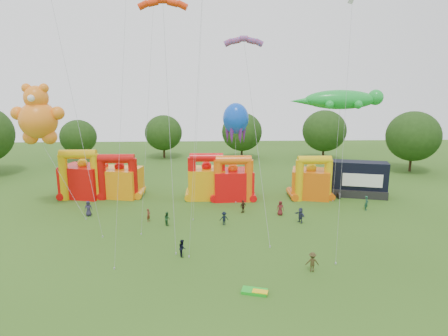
{
  "coord_description": "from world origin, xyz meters",
  "views": [
    {
      "loc": [
        1.12,
        -25.66,
        16.49
      ],
      "look_at": [
        2.83,
        18.0,
        6.61
      ],
      "focal_mm": 32.0,
      "sensor_mm": 36.0,
      "label": 1
    }
  ],
  "objects_px": {
    "teddy_bear_kite": "(54,156)",
    "octopus_kite": "(236,129)",
    "spectator_0": "(88,208)",
    "bouncy_castle_2": "(207,181)",
    "bouncy_castle_0": "(83,179)",
    "stage_trailer": "(358,179)",
    "spectator_4": "(243,206)",
    "gecko_kite": "(339,115)"
  },
  "relations": [
    {
      "from": "gecko_kite",
      "to": "spectator_0",
      "type": "distance_m",
      "value": 34.88
    },
    {
      "from": "stage_trailer",
      "to": "spectator_0",
      "type": "height_order",
      "value": "stage_trailer"
    },
    {
      "from": "bouncy_castle_0",
      "to": "bouncy_castle_2",
      "type": "relative_size",
      "value": 1.06
    },
    {
      "from": "stage_trailer",
      "to": "gecko_kite",
      "type": "xyz_separation_m",
      "value": [
        -3.47,
        -0.37,
        9.18
      ]
    },
    {
      "from": "bouncy_castle_0",
      "to": "spectator_0",
      "type": "relative_size",
      "value": 3.7
    },
    {
      "from": "octopus_kite",
      "to": "spectator_0",
      "type": "relative_size",
      "value": 6.98
    },
    {
      "from": "bouncy_castle_0",
      "to": "spectator_4",
      "type": "bearing_deg",
      "value": -19.52
    },
    {
      "from": "bouncy_castle_0",
      "to": "gecko_kite",
      "type": "xyz_separation_m",
      "value": [
        35.51,
        -1.43,
        8.94
      ]
    },
    {
      "from": "gecko_kite",
      "to": "spectator_0",
      "type": "bearing_deg",
      "value": -168.21
    },
    {
      "from": "bouncy_castle_0",
      "to": "spectator_0",
      "type": "height_order",
      "value": "bouncy_castle_0"
    },
    {
      "from": "bouncy_castle_2",
      "to": "spectator_4",
      "type": "distance_m",
      "value": 8.11
    },
    {
      "from": "teddy_bear_kite",
      "to": "spectator_0",
      "type": "xyz_separation_m",
      "value": [
        4.15,
        -1.5,
        -6.28
      ]
    },
    {
      "from": "teddy_bear_kite",
      "to": "gecko_kite",
      "type": "relative_size",
      "value": 1.06
    },
    {
      "from": "spectator_0",
      "to": "teddy_bear_kite",
      "type": "bearing_deg",
      "value": 143.32
    },
    {
      "from": "bouncy_castle_0",
      "to": "stage_trailer",
      "type": "bearing_deg",
      "value": -1.55
    },
    {
      "from": "gecko_kite",
      "to": "bouncy_castle_2",
      "type": "bearing_deg",
      "value": 179.58
    },
    {
      "from": "octopus_kite",
      "to": "spectator_4",
      "type": "distance_m",
      "value": 11.54
    },
    {
      "from": "bouncy_castle_2",
      "to": "spectator_4",
      "type": "bearing_deg",
      "value": -54.94
    },
    {
      "from": "spectator_0",
      "to": "gecko_kite",
      "type": "bearing_deg",
      "value": -4.98
    },
    {
      "from": "spectator_0",
      "to": "spectator_4",
      "type": "relative_size",
      "value": 1.16
    },
    {
      "from": "teddy_bear_kite",
      "to": "stage_trailer",
      "type": "bearing_deg",
      "value": 8.02
    },
    {
      "from": "stage_trailer",
      "to": "octopus_kite",
      "type": "relative_size",
      "value": 0.62
    },
    {
      "from": "bouncy_castle_0",
      "to": "gecko_kite",
      "type": "relative_size",
      "value": 0.47
    },
    {
      "from": "bouncy_castle_2",
      "to": "octopus_kite",
      "type": "height_order",
      "value": "octopus_kite"
    },
    {
      "from": "teddy_bear_kite",
      "to": "spectator_4",
      "type": "relative_size",
      "value": 9.78
    },
    {
      "from": "gecko_kite",
      "to": "stage_trailer",
      "type": "bearing_deg",
      "value": 6.14
    },
    {
      "from": "teddy_bear_kite",
      "to": "octopus_kite",
      "type": "height_order",
      "value": "teddy_bear_kite"
    },
    {
      "from": "octopus_kite",
      "to": "spectator_0",
      "type": "bearing_deg",
      "value": -157.06
    },
    {
      "from": "spectator_0",
      "to": "bouncy_castle_2",
      "type": "bearing_deg",
      "value": 8.88
    },
    {
      "from": "bouncy_castle_2",
      "to": "teddy_bear_kite",
      "type": "xyz_separation_m",
      "value": [
        -18.57,
        -5.42,
        4.71
      ]
    },
    {
      "from": "stage_trailer",
      "to": "gecko_kite",
      "type": "bearing_deg",
      "value": -173.86
    },
    {
      "from": "octopus_kite",
      "to": "spectator_4",
      "type": "relative_size",
      "value": 8.12
    },
    {
      "from": "stage_trailer",
      "to": "teddy_bear_kite",
      "type": "distance_m",
      "value": 40.82
    },
    {
      "from": "spectator_4",
      "to": "octopus_kite",
      "type": "bearing_deg",
      "value": -121.69
    },
    {
      "from": "bouncy_castle_2",
      "to": "gecko_kite",
      "type": "distance_m",
      "value": 20.25
    },
    {
      "from": "teddy_bear_kite",
      "to": "octopus_kite",
      "type": "distance_m",
      "value": 23.64
    },
    {
      "from": "stage_trailer",
      "to": "gecko_kite",
      "type": "distance_m",
      "value": 9.82
    },
    {
      "from": "spectator_4",
      "to": "stage_trailer",
      "type": "bearing_deg",
      "value": 166.22
    },
    {
      "from": "bouncy_castle_0",
      "to": "bouncy_castle_2",
      "type": "bearing_deg",
      "value": -4.25
    },
    {
      "from": "bouncy_castle_0",
      "to": "stage_trailer",
      "type": "relative_size",
      "value": 0.85
    },
    {
      "from": "bouncy_castle_2",
      "to": "gecko_kite",
      "type": "xyz_separation_m",
      "value": [
        18.1,
        -0.13,
        9.08
      ]
    },
    {
      "from": "bouncy_castle_0",
      "to": "octopus_kite",
      "type": "height_order",
      "value": "octopus_kite"
    }
  ]
}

